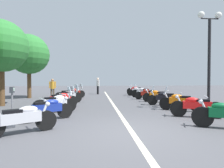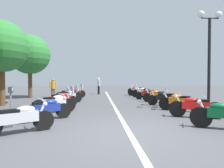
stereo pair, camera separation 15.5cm
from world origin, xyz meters
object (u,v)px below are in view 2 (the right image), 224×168
object	(u,v)px
motorcycle_left_row_0	(19,118)
motorcycle_left_row_2	(55,103)
motorcycle_left_row_3	(61,99)
street_lamp_twin_globe	(209,43)
motorcycle_right_row_4	(158,96)
motorcycle_right_row_1	(195,106)
motorcycle_right_row_8	(137,90)
bystander_0	(99,84)
roadside_tree_0	(2,47)
motorcycle_left_row_6	(74,93)
motorcycle_left_row_4	(68,96)
motorcycle_left_row_5	(69,94)
motorcycle_right_row_3	(165,98)
motorcycle_right_row_6	(144,92)
motorcycle_right_row_2	(180,101)
motorcycle_right_row_7	(139,91)
parking_meter	(11,97)
bystander_1	(53,87)
roadside_tree_1	(30,55)
motorcycle_right_row_5	(149,94)
motorcycle_left_row_1	(46,109)

from	to	relation	value
motorcycle_left_row_0	motorcycle_left_row_2	distance (m)	3.23
motorcycle_left_row_3	street_lamp_twin_globe	xyz separation A→B (m)	(-1.73, -7.58, 2.90)
motorcycle_right_row_4	motorcycle_right_row_1	bearing A→B (deg)	108.27
motorcycle_right_row_1	motorcycle_right_row_8	bearing A→B (deg)	-69.79
bystander_0	roadside_tree_0	xyz separation A→B (m)	(-7.96, 5.70, 2.47)
motorcycle_left_row_6	motorcycle_left_row_4	bearing A→B (deg)	-119.87
motorcycle_left_row_5	motorcycle_left_row_6	distance (m)	1.64
motorcycle_right_row_8	roadside_tree_0	xyz separation A→B (m)	(-7.35, 9.73, 3.04)
motorcycle_left_row_5	motorcycle_right_row_8	world-z (taller)	motorcycle_left_row_5
motorcycle_right_row_3	motorcycle_right_row_6	xyz separation A→B (m)	(4.80, 0.06, 0.02)
motorcycle_left_row_3	motorcycle_right_row_2	bearing A→B (deg)	-50.00
motorcycle_right_row_3	roadside_tree_0	distance (m)	10.15
motorcycle_left_row_4	street_lamp_twin_globe	xyz separation A→B (m)	(-3.50, -7.47, 2.88)
motorcycle_right_row_1	motorcycle_right_row_6	bearing A→B (deg)	-69.07
motorcycle_left_row_5	motorcycle_left_row_4	bearing A→B (deg)	-112.11
motorcycle_right_row_7	parking_meter	distance (m)	12.16
motorcycle_right_row_6	roadside_tree_0	world-z (taller)	roadside_tree_0
parking_meter	roadside_tree_0	size ratio (longest dim) A/B	0.26
motorcycle_left_row_4	bystander_1	world-z (taller)	bystander_1
motorcycle_right_row_1	motorcycle_left_row_5	bearing A→B (deg)	-26.31
motorcycle_left_row_4	motorcycle_right_row_3	bearing A→B (deg)	-46.62
motorcycle_left_row_0	roadside_tree_0	bearing A→B (deg)	89.89
motorcycle_left_row_3	motorcycle_right_row_2	world-z (taller)	motorcycle_right_row_2
motorcycle_left_row_0	roadside_tree_1	size ratio (longest dim) A/B	0.33
street_lamp_twin_globe	parking_meter	size ratio (longest dim) A/B	3.81
motorcycle_right_row_7	roadside_tree_1	xyz separation A→B (m)	(-1.27, 9.59, 3.20)
motorcycle_left_row_2	motorcycle_left_row_3	world-z (taller)	motorcycle_left_row_2
motorcycle_right_row_1	roadside_tree_0	bearing A→B (deg)	-2.08
motorcycle_right_row_3	bystander_1	bearing A→B (deg)	-13.23
motorcycle_right_row_3	roadside_tree_1	size ratio (longest dim) A/B	0.39
bystander_0	bystander_1	bearing A→B (deg)	23.36
motorcycle_left_row_6	roadside_tree_1	xyz separation A→B (m)	(0.26, 3.72, 3.20)
motorcycle_right_row_8	street_lamp_twin_globe	size ratio (longest dim) A/B	0.39
motorcycle_left_row_2	motorcycle_left_row_6	world-z (taller)	motorcycle_left_row_2
motorcycle_left_row_5	motorcycle_right_row_2	bearing A→B (deg)	-68.75
motorcycle_left_row_6	bystander_0	world-z (taller)	bystander_0
motorcycle_right_row_7	motorcycle_right_row_8	size ratio (longest dim) A/B	1.08
motorcycle_right_row_5	parking_meter	distance (m)	9.75
motorcycle_left_row_0	street_lamp_twin_globe	size ratio (longest dim) A/B	0.36
motorcycle_left_row_4	roadside_tree_0	xyz separation A→B (m)	(-0.94, 3.69, 3.03)
motorcycle_left_row_1	motorcycle_right_row_3	xyz separation A→B (m)	(3.36, -5.95, 0.02)
motorcycle_right_row_7	parking_meter	bearing A→B (deg)	72.85
motorcycle_left_row_6	motorcycle_right_row_6	size ratio (longest dim) A/B	0.91
motorcycle_right_row_6	bystander_1	bearing A→B (deg)	26.55
motorcycle_left_row_1	roadside_tree_1	distance (m)	9.83
motorcycle_right_row_5	motorcycle_right_row_8	distance (m)	4.85
motorcycle_left_row_2	roadside_tree_1	world-z (taller)	roadside_tree_1
motorcycle_left_row_2	motorcycle_right_row_2	size ratio (longest dim) A/B	1.00
motorcycle_right_row_5	motorcycle_left_row_4	bearing A→B (deg)	33.25
motorcycle_right_row_8	motorcycle_left_row_5	bearing A→B (deg)	61.12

